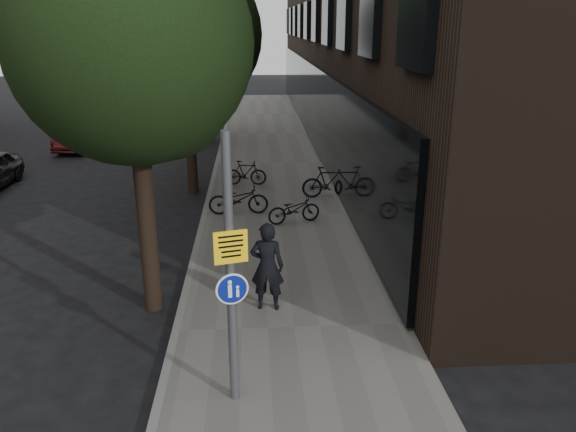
{
  "coord_description": "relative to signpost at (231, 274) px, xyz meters",
  "views": [
    {
      "loc": [
        -0.46,
        -6.12,
        5.64
      ],
      "look_at": [
        0.2,
        4.41,
        2.0
      ],
      "focal_mm": 35.0,
      "sensor_mm": 36.0,
      "label": 1
    }
  ],
  "objects": [
    {
      "name": "street_tree_mid",
      "position": [
        -1.71,
        11.88,
        2.88
      ],
      "size": [
        5.0,
        5.0,
        7.8
      ],
      "color": "black",
      "rests_on": "ground"
    },
    {
      "name": "street_tree_far",
      "position": [
        -1.71,
        20.88,
        2.88
      ],
      "size": [
        5.0,
        5.0,
        7.8
      ],
      "color": "black",
      "rests_on": "ground"
    },
    {
      "name": "parked_bike_facade_far",
      "position": [
        2.82,
        10.42,
        -1.58
      ],
      "size": [
        1.77,
        0.51,
        1.06
      ],
      "primitive_type": "imported",
      "rotation": [
        0.0,
        0.0,
        1.58
      ],
      "color": "black",
      "rests_on": "sidewalk"
    },
    {
      "name": "parked_bike_curb_far",
      "position": [
        0.07,
        12.13,
        -1.67
      ],
      "size": [
        1.52,
        0.56,
        0.89
      ],
      "primitive_type": "imported",
      "rotation": [
        0.0,
        0.0,
        1.48
      ],
      "color": "black",
      "rests_on": "sidewalk"
    },
    {
      "name": "street_tree_near",
      "position": [
        -1.71,
        3.38,
        2.88
      ],
      "size": [
        4.4,
        4.4,
        7.5
      ],
      "color": "black",
      "rests_on": "ground"
    },
    {
      "name": "curb_edge",
      "position": [
        -1.18,
        8.74,
        -2.17
      ],
      "size": [
        0.15,
        60.0,
        0.13
      ],
      "primitive_type": "cube",
      "color": "slate",
      "rests_on": "ground"
    },
    {
      "name": "parked_car_mid",
      "position": [
        -7.69,
        19.41,
        -1.56
      ],
      "size": [
        1.75,
        4.17,
        1.34
      ],
      "primitive_type": "imported",
      "rotation": [
        0.0,
        0.0,
        -0.08
      ],
      "color": "maroon",
      "rests_on": "ground"
    },
    {
      "name": "parked_bike_facade_near",
      "position": [
        1.5,
        8.0,
        -1.7
      ],
      "size": [
        1.66,
        0.96,
        0.83
      ],
      "primitive_type": "imported",
      "rotation": [
        0.0,
        0.0,
        1.85
      ],
      "color": "black",
      "rests_on": "sidewalk"
    },
    {
      "name": "parked_bike_curb_near",
      "position": [
        -0.12,
        8.89,
        -1.64
      ],
      "size": [
        1.81,
        0.67,
        0.95
      ],
      "primitive_type": "imported",
      "rotation": [
        0.0,
        0.0,
        1.6
      ],
      "color": "black",
      "rests_on": "sidewalk"
    },
    {
      "name": "pedestrian",
      "position": [
        0.59,
        2.88,
        -1.19
      ],
      "size": [
        0.72,
        0.52,
        1.84
      ],
      "primitive_type": "imported",
      "rotation": [
        0.0,
        0.0,
        3.02
      ],
      "color": "black",
      "rests_on": "sidewalk"
    },
    {
      "name": "signpost",
      "position": [
        0.0,
        0.0,
        0.0
      ],
      "size": [
        0.47,
        0.15,
        4.18
      ],
      "rotation": [
        0.0,
        0.0,
        0.25
      ],
      "color": "#595B5E",
      "rests_on": "sidewalk"
    },
    {
      "name": "sidewalk",
      "position": [
        1.07,
        8.74,
        -2.17
      ],
      "size": [
        4.5,
        60.0,
        0.12
      ],
      "primitive_type": "cube",
      "color": "slate",
      "rests_on": "ground"
    },
    {
      "name": "parked_car_far",
      "position": [
        -8.53,
        26.81,
        -1.68
      ],
      "size": [
        1.7,
        3.88,
        1.11
      ],
      "primitive_type": "imported",
      "rotation": [
        0.0,
        0.0,
        -0.04
      ],
      "color": "#1A202F",
      "rests_on": "ground"
    }
  ]
}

